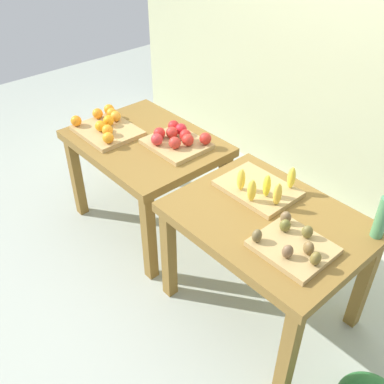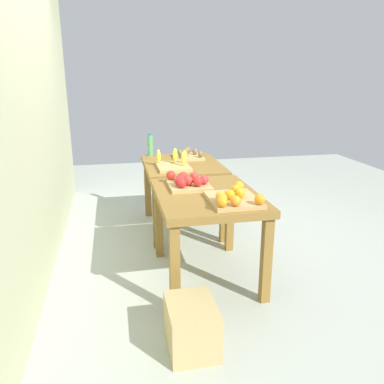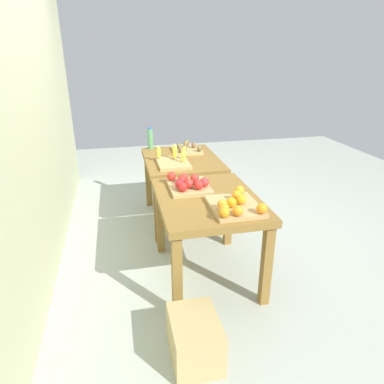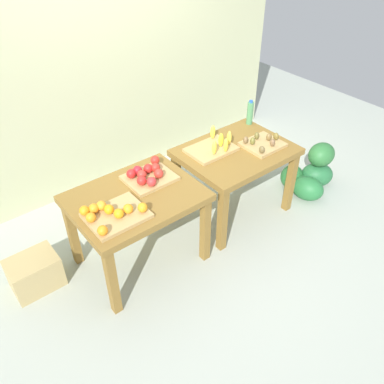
{
  "view_description": "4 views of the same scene",
  "coord_description": "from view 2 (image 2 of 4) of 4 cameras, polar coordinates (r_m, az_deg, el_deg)",
  "views": [
    {
      "loc": [
        1.65,
        -1.52,
        2.25
      ],
      "look_at": [
        -0.1,
        0.02,
        0.53
      ],
      "focal_mm": 41.26,
      "sensor_mm": 36.0,
      "label": 1
    },
    {
      "loc": [
        -3.43,
        0.71,
        1.65
      ],
      "look_at": [
        -0.0,
        0.01,
        0.58
      ],
      "focal_mm": 36.24,
      "sensor_mm": 36.0,
      "label": 2
    },
    {
      "loc": [
        -3.01,
        0.67,
        1.83
      ],
      "look_at": [
        -0.01,
        0.01,
        0.56
      ],
      "focal_mm": 32.1,
      "sensor_mm": 36.0,
      "label": 3
    },
    {
      "loc": [
        -1.8,
        -2.28,
        2.74
      ],
      "look_at": [
        -0.01,
        -0.05,
        0.54
      ],
      "focal_mm": 37.8,
      "sensor_mm": 36.0,
      "label": 4
    }
  ],
  "objects": [
    {
      "name": "apple_bin",
      "position": [
        3.25,
        -0.65,
        1.51
      ],
      "size": [
        0.4,
        0.35,
        0.11
      ],
      "color": "tan",
      "rests_on": "display_table_left"
    },
    {
      "name": "display_table_right",
      "position": [
        4.18,
        -1.44,
        2.85
      ],
      "size": [
        1.04,
        0.8,
        0.74
      ],
      "color": "brown",
      "rests_on": "ground_plane"
    },
    {
      "name": "display_table_left",
      "position": [
        3.13,
        2.19,
        -2.05
      ],
      "size": [
        1.04,
        0.8,
        0.74
      ],
      "color": "brown",
      "rests_on": "ground_plane"
    },
    {
      "name": "kiwi_bin",
      "position": [
        4.39,
        -0.62,
        5.38
      ],
      "size": [
        0.36,
        0.32,
        0.1
      ],
      "color": "tan",
      "rests_on": "display_table_right"
    },
    {
      "name": "orange_bin",
      "position": [
        2.86,
        6.14,
        -0.85
      ],
      "size": [
        0.46,
        0.37,
        0.11
      ],
      "color": "tan",
      "rests_on": "display_table_left"
    },
    {
      "name": "watermelon_pile",
      "position": [
        5.21,
        -0.41,
        0.75
      ],
      "size": [
        0.68,
        0.64,
        0.53
      ],
      "color": "#246537",
      "rests_on": "ground_plane"
    },
    {
      "name": "water_bottle",
      "position": [
        4.54,
        -6.15,
        6.85
      ],
      "size": [
        0.06,
        0.06,
        0.26
      ],
      "color": "#4C8C59",
      "rests_on": "display_table_right"
    },
    {
      "name": "back_wall",
      "position": [
        3.49,
        -22.76,
        13.26
      ],
      "size": [
        4.4,
        0.12,
        3.0
      ],
      "primitive_type": "cube",
      "color": "#BBBF92",
      "rests_on": "ground_plane"
    },
    {
      "name": "banana_crate",
      "position": [
        3.95,
        -2.72,
        4.17
      ],
      "size": [
        0.44,
        0.32,
        0.17
      ],
      "color": "tan",
      "rests_on": "display_table_right"
    },
    {
      "name": "cardboard_produce_box",
      "position": [
        2.54,
        -0.07,
        -19.11
      ],
      "size": [
        0.4,
        0.3,
        0.3
      ],
      "primitive_type": "cube",
      "color": "tan",
      "rests_on": "ground_plane"
    },
    {
      "name": "ground_plane",
      "position": [
        3.87,
        0.11,
        -8.25
      ],
      "size": [
        8.0,
        8.0,
        0.0
      ],
      "primitive_type": "plane",
      "color": "#A5AEA1"
    }
  ]
}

